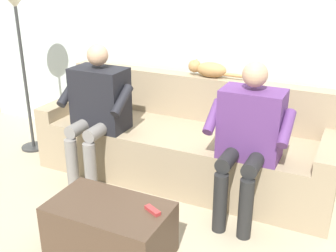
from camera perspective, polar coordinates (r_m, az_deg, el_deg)
ground_plane at (r=3.20m, az=-3.04°, el=-12.11°), size 8.00×8.00×0.00m
back_wall at (r=3.80m, az=5.75°, el=15.14°), size 5.44×0.06×2.69m
couch at (r=3.62m, az=2.30°, el=-2.56°), size 2.53×0.80×0.84m
coffee_table at (r=2.76m, az=-7.97°, el=-13.90°), size 0.77×0.45×0.36m
person_left_seated at (r=2.97m, az=11.00°, el=-0.89°), size 0.59×0.53×1.15m
person_right_seated at (r=3.49m, az=-9.67°, el=2.84°), size 0.60×0.51×1.16m
cat_on_backrest at (r=3.63m, az=5.52°, el=7.79°), size 0.49×0.14×0.14m
remote_red at (r=2.57m, az=-2.12°, el=-11.49°), size 0.12×0.09×0.02m
floor_lamp at (r=4.11m, az=-20.12°, el=14.37°), size 0.30×0.30×1.57m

